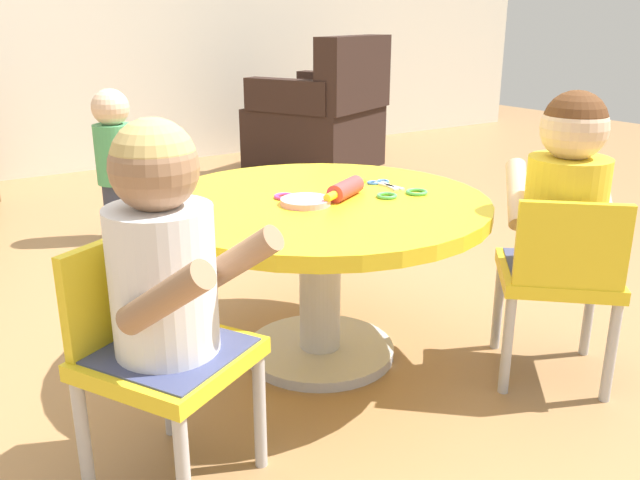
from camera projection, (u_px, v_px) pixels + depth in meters
ground_plane at (320, 354)px, 2.01m from camera, size 10.00×10.00×0.00m
craft_table at (320, 235)px, 1.89m from camera, size 0.94×0.94×0.48m
child_chair_left at (156, 351)px, 1.38m from camera, size 0.41×0.41×0.54m
seated_child_left at (163, 251)px, 1.29m from camera, size 0.40×0.43×0.51m
child_chair_right at (559, 276)px, 1.78m from camera, size 0.42×0.42×0.54m
seated_child_right at (566, 190)px, 1.75m from camera, size 0.43×0.44×0.51m
armchair_dark at (321, 122)px, 4.36m from camera, size 0.94×0.95×0.85m
toddler_standing at (116, 161)px, 2.94m from camera, size 0.17×0.17×0.67m
rolling_pin at (346, 189)px, 1.86m from camera, size 0.21×0.13×0.05m
craft_scissors at (383, 184)px, 2.01m from camera, size 0.08×0.14×0.01m
playdough_blob_0 at (306, 202)px, 1.80m from camera, size 0.14×0.14×0.02m
cookie_cutter_0 at (417, 192)px, 1.91m from camera, size 0.06×0.06×0.01m
cookie_cutter_1 at (284, 196)px, 1.86m from camera, size 0.06×0.06×0.01m
cookie_cutter_2 at (387, 196)px, 1.87m from camera, size 0.06×0.06×0.01m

